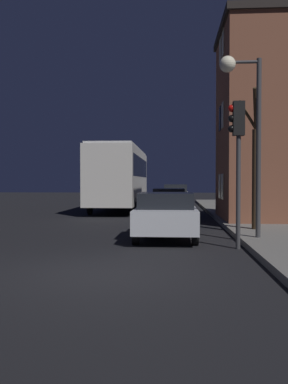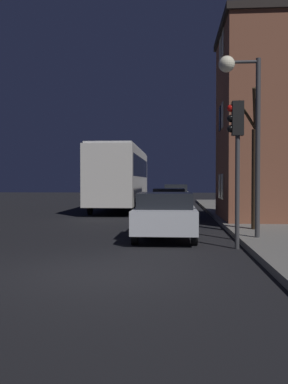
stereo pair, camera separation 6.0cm
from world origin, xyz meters
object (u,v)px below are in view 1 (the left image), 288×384
Objects in this scene: streetlamp at (243,104)px; car_mid_lane at (169,201)px; bare_tree at (256,167)px; car_far_lane at (175,195)px; bus at (120,174)px; car_near_lane at (166,215)px; traffic_light at (237,143)px.

streetlamp reaches higher than car_mid_lane.
bare_tree is (0.78, 2.12, -1.76)m from streetlamp.
streetlamp is at bearing -84.42° from car_far_lane.
bus is 2.83× the size of car_near_lane.
car_near_lane is (3.09, -13.19, -1.50)m from bus.
streetlamp reaches higher than bus.
traffic_light is 0.84× the size of bare_tree.
traffic_light is 11.94m from car_mid_lane.
bus reaches higher than car_mid_lane.
streetlamp reaches higher than bare_tree.
car_mid_lane is (3.08, -3.39, -1.51)m from bus.
streetlamp reaches higher than car_near_lane.
traffic_light is 0.98× the size of car_far_lane.
car_near_lane is at bearing -154.62° from bare_tree.
streetlamp is 1.12× the size of bare_tree.
bare_tree reaches higher than bus.
bus reaches higher than car_near_lane.
streetlamp is at bearing -110.17° from bare_tree.
traffic_light is 15.82m from bus.
car_mid_lane is at bearing 90.09° from car_near_lane.
traffic_light is at bearing -80.56° from car_mid_lane.
car_near_lane is 9.80m from car_mid_lane.
car_mid_lane is 8.57m from car_far_lane.
traffic_light is at bearing -71.55° from bus.
bare_tree is at bearing 69.83° from streetlamp.
car_far_lane is (0.38, 8.57, 0.06)m from car_mid_lane.
streetlamp is 19.42m from car_far_lane.
bare_tree is at bearing -70.15° from car_mid_lane.
bare_tree is 1.00× the size of car_mid_lane.
bus is 2.79× the size of car_far_lane.
bare_tree reaches higher than car_far_lane.
car_near_lane is at bearing -91.13° from car_far_lane.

